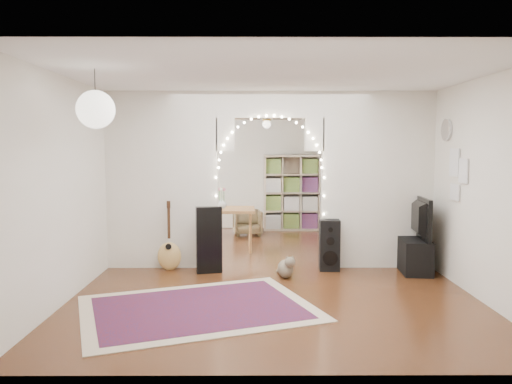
{
  "coord_description": "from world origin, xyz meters",
  "views": [
    {
      "loc": [
        -0.25,
        -7.67,
        1.86
      ],
      "look_at": [
        -0.21,
        0.3,
        1.14
      ],
      "focal_mm": 35.0,
      "sensor_mm": 36.0,
      "label": 1
    }
  ],
  "objects_px": {
    "floor_speaker": "(329,245)",
    "media_console": "(412,254)",
    "dining_chair_right": "(247,222)",
    "dining_table": "(222,212)",
    "acoustic_guitar": "(169,245)",
    "dining_chair_left": "(200,228)",
    "bookcase": "(300,193)"
  },
  "relations": [
    {
      "from": "dining_table",
      "to": "dining_chair_right",
      "type": "height_order",
      "value": "dining_table"
    },
    {
      "from": "bookcase",
      "to": "dining_chair_right",
      "type": "relative_size",
      "value": 2.85
    },
    {
      "from": "floor_speaker",
      "to": "dining_chair_left",
      "type": "relative_size",
      "value": 1.63
    },
    {
      "from": "floor_speaker",
      "to": "dining_chair_right",
      "type": "distance_m",
      "value": 3.31
    },
    {
      "from": "media_console",
      "to": "dining_chair_right",
      "type": "height_order",
      "value": "dining_chair_right"
    },
    {
      "from": "floor_speaker",
      "to": "media_console",
      "type": "height_order",
      "value": "floor_speaker"
    },
    {
      "from": "bookcase",
      "to": "dining_table",
      "type": "bearing_deg",
      "value": -126.88
    },
    {
      "from": "acoustic_guitar",
      "to": "floor_speaker",
      "type": "relative_size",
      "value": 1.16
    },
    {
      "from": "bookcase",
      "to": "floor_speaker",
      "type": "bearing_deg",
      "value": -89.1
    },
    {
      "from": "floor_speaker",
      "to": "dining_chair_left",
      "type": "bearing_deg",
      "value": 133.11
    },
    {
      "from": "acoustic_guitar",
      "to": "dining_table",
      "type": "height_order",
      "value": "acoustic_guitar"
    },
    {
      "from": "floor_speaker",
      "to": "dining_chair_right",
      "type": "xyz_separation_m",
      "value": [
        -1.28,
        3.05,
        -0.11
      ]
    },
    {
      "from": "media_console",
      "to": "dining_table",
      "type": "bearing_deg",
      "value": 157.91
    },
    {
      "from": "media_console",
      "to": "bookcase",
      "type": "relative_size",
      "value": 0.59
    },
    {
      "from": "media_console",
      "to": "dining_table",
      "type": "xyz_separation_m",
      "value": [
        -2.99,
        1.53,
        0.43
      ]
    },
    {
      "from": "bookcase",
      "to": "dining_table",
      "type": "relative_size",
      "value": 1.39
    },
    {
      "from": "dining_chair_right",
      "to": "acoustic_guitar",
      "type": "bearing_deg",
      "value": -118.63
    },
    {
      "from": "floor_speaker",
      "to": "media_console",
      "type": "distance_m",
      "value": 1.27
    },
    {
      "from": "bookcase",
      "to": "dining_chair_left",
      "type": "bearing_deg",
      "value": -152.61
    },
    {
      "from": "dining_table",
      "to": "dining_chair_left",
      "type": "bearing_deg",
      "value": 114.33
    },
    {
      "from": "floor_speaker",
      "to": "dining_table",
      "type": "xyz_separation_m",
      "value": [
        -1.73,
        1.53,
        0.3
      ]
    },
    {
      "from": "media_console",
      "to": "dining_chair_right",
      "type": "relative_size",
      "value": 1.69
    },
    {
      "from": "media_console",
      "to": "dining_chair_left",
      "type": "bearing_deg",
      "value": 148.3
    },
    {
      "from": "acoustic_guitar",
      "to": "dining_chair_left",
      "type": "bearing_deg",
      "value": 84.23
    },
    {
      "from": "dining_chair_left",
      "to": "media_console",
      "type": "bearing_deg",
      "value": -32.49
    },
    {
      "from": "acoustic_guitar",
      "to": "bookcase",
      "type": "relative_size",
      "value": 0.53
    },
    {
      "from": "acoustic_guitar",
      "to": "dining_chair_left",
      "type": "height_order",
      "value": "acoustic_guitar"
    },
    {
      "from": "floor_speaker",
      "to": "dining_table",
      "type": "height_order",
      "value": "floor_speaker"
    },
    {
      "from": "acoustic_guitar",
      "to": "dining_chair_right",
      "type": "height_order",
      "value": "acoustic_guitar"
    },
    {
      "from": "media_console",
      "to": "dining_table",
      "type": "height_order",
      "value": "dining_table"
    },
    {
      "from": "acoustic_guitar",
      "to": "bookcase",
      "type": "xyz_separation_m",
      "value": [
        2.32,
        3.75,
        0.45
      ]
    },
    {
      "from": "acoustic_guitar",
      "to": "dining_chair_right",
      "type": "bearing_deg",
      "value": 67.62
    }
  ]
}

